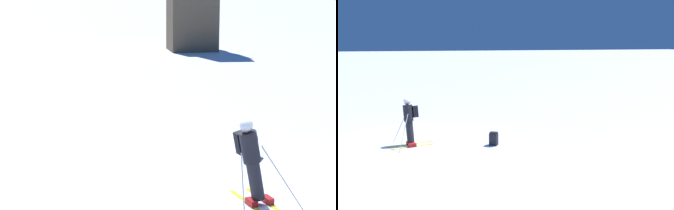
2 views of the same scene
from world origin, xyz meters
TOP-DOWN VIEW (x-y plane):
  - ground_plane at (0.00, 0.00)m, footprint 300.00×300.00m
  - skier at (-0.07, -0.01)m, footprint 1.26×1.73m
  - spare_backpack at (0.95, 2.96)m, footprint 0.35×0.37m

SIDE VIEW (x-z plane):
  - ground_plane at x=0.00m, z-range 0.00..0.00m
  - spare_backpack at x=0.95m, z-range -0.01..0.49m
  - skier at x=-0.07m, z-range 0.09..1.88m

